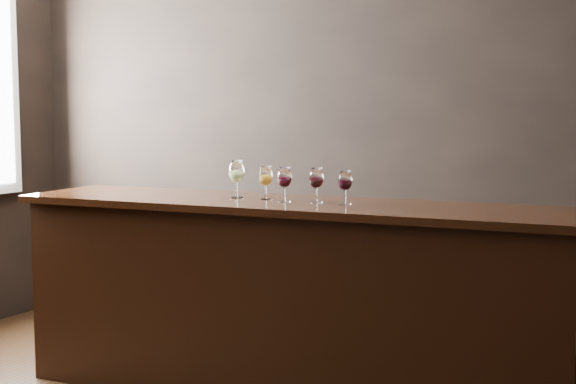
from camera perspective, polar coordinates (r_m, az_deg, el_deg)
The scene contains 9 objects.
room_shell at distance 3.55m, azimuth -15.43°, elevation 9.57°, with size 5.02×4.52×2.81m.
bar_counter at distance 4.38m, azimuth 0.12°, elevation -7.96°, with size 2.97×0.64×1.04m, color black.
bar_top at distance 4.28m, azimuth 0.13°, elevation -0.94°, with size 3.07×0.71×0.04m, color black.
back_bar_shelf at distance 5.04m, azimuth 3.79°, elevation -6.56°, with size 2.68×0.40×0.96m, color black.
glass_white at distance 4.46m, azimuth -3.69°, elevation 1.41°, with size 0.09×0.09×0.21m.
glass_amber at distance 4.39m, azimuth -1.60°, elevation 1.10°, with size 0.08×0.08×0.18m.
glass_red_a at distance 4.25m, azimuth -0.26°, elevation 0.99°, with size 0.08×0.08×0.19m.
glass_red_b at distance 4.23m, azimuth 2.03°, elevation 0.95°, with size 0.08×0.08×0.19m.
glass_red_c at distance 4.15m, azimuth 4.08°, elevation 0.76°, with size 0.08×0.08×0.18m.
Camera 1 is at (2.25, -2.42, 1.57)m, focal length 50.00 mm.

